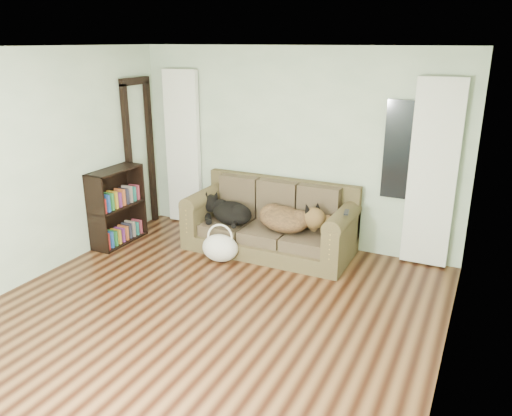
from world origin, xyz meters
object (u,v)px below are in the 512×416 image
at_px(sofa, 269,219).
at_px(dog_black_lab, 229,213).
at_px(bookshelf, 117,208).
at_px(tote_bag, 220,249).
at_px(dog_shepherd, 287,220).

relative_size(sofa, dog_black_lab, 3.25).
height_order(dog_black_lab, bookshelf, bookshelf).
height_order(dog_black_lab, tote_bag, dog_black_lab).
xyz_separation_m(sofa, tote_bag, (-0.42, -0.56, -0.29)).
distance_m(dog_black_lab, tote_bag, 0.58).
relative_size(dog_shepherd, tote_bag, 1.58).
height_order(tote_bag, bookshelf, bookshelf).
bearing_deg(dog_black_lab, dog_shepherd, 34.27).
height_order(dog_black_lab, dog_shepherd, dog_shepherd).
distance_m(dog_black_lab, dog_shepherd, 0.82).
distance_m(dog_shepherd, bookshelf, 2.33).
xyz_separation_m(dog_shepherd, tote_bag, (-0.70, -0.51, -0.33)).
bearing_deg(bookshelf, sofa, 12.19).
xyz_separation_m(sofa, bookshelf, (-1.99, -0.62, 0.05)).
bearing_deg(dog_shepherd, tote_bag, 57.38).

